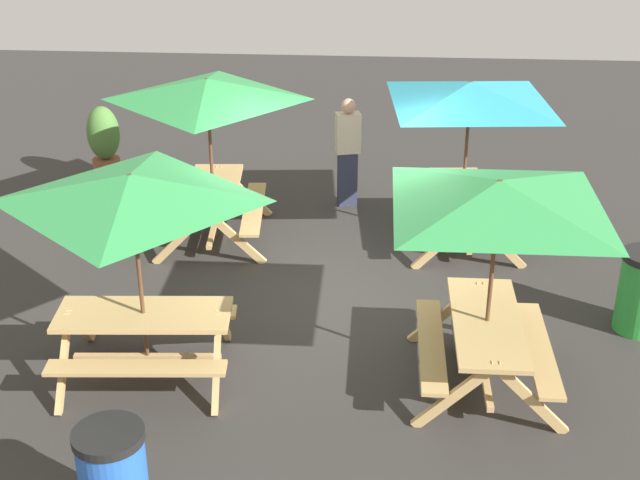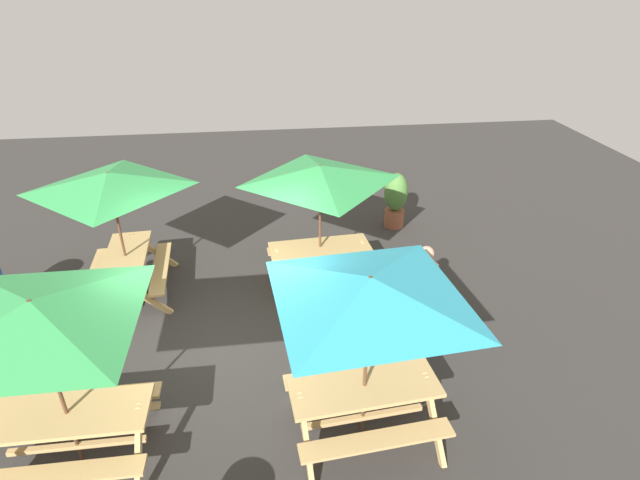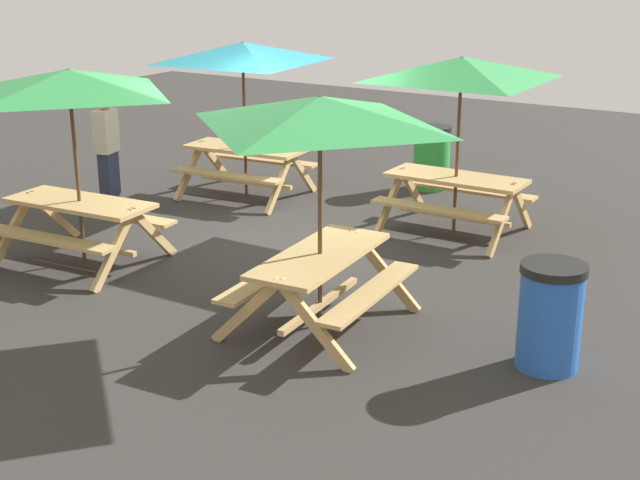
# 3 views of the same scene
# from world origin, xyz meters

# --- Properties ---
(ground_plane) EXTENTS (24.00, 24.00, 0.00)m
(ground_plane) POSITION_xyz_m (0.00, 0.00, 0.00)
(ground_plane) COLOR #33302D
(ground_plane) RESTS_ON ground
(picnic_table_0) EXTENTS (2.14, 2.14, 2.34)m
(picnic_table_0) POSITION_xyz_m (1.54, 1.76, 1.99)
(picnic_table_0) COLOR tan
(picnic_table_0) RESTS_ON ground
(picnic_table_1) EXTENTS (2.13, 2.13, 2.34)m
(picnic_table_1) POSITION_xyz_m (-1.86, 1.88, 1.99)
(picnic_table_1) COLOR tan
(picnic_table_1) RESTS_ON ground
(picnic_table_2) EXTENTS (2.82, 2.82, 2.34)m
(picnic_table_2) POSITION_xyz_m (1.64, -1.66, 1.99)
(picnic_table_2) COLOR tan
(picnic_table_2) RESTS_ON ground
(picnic_table_3) EXTENTS (2.83, 2.83, 2.34)m
(picnic_table_3) POSITION_xyz_m (-1.76, -1.66, 1.99)
(picnic_table_3) COLOR tan
(picnic_table_3) RESTS_ON ground
(trash_bin_blue) EXTENTS (0.59, 0.59, 0.98)m
(trash_bin_blue) POSITION_xyz_m (-4.08, 1.59, 0.49)
(trash_bin_blue) COLOR blue
(trash_bin_blue) RESTS_ON ground
(potted_plant_0) EXTENTS (0.52, 0.52, 1.27)m
(potted_plant_0) POSITION_xyz_m (3.50, 3.87, 0.67)
(potted_plant_0) COLOR #935138
(potted_plant_0) RESTS_ON ground
(person_standing) EXTENTS (0.30, 0.40, 1.67)m
(person_standing) POSITION_xyz_m (2.85, -0.04, 0.89)
(person_standing) COLOR #2D334C
(person_standing) RESTS_ON ground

